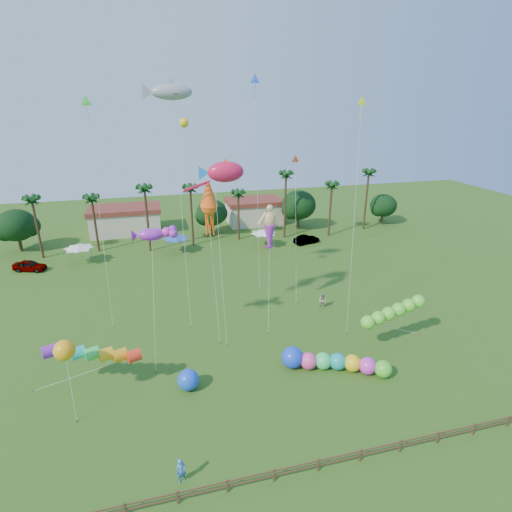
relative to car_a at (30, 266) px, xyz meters
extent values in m
plane|color=#285116|center=(26.62, -34.97, -0.77)|extent=(160.00, 160.00, 0.00)
cylinder|color=#3A2819|center=(0.62, 5.03, 3.73)|extent=(0.36, 0.36, 9.00)
cylinder|color=#3A2819|center=(8.62, 6.03, 3.48)|extent=(0.36, 0.36, 8.50)
cylinder|color=#3A2819|center=(16.62, 4.03, 4.23)|extent=(0.36, 0.36, 10.00)
cylinder|color=#3A2819|center=(23.62, 5.03, 3.98)|extent=(0.36, 0.36, 9.50)
cylinder|color=#3A2819|center=(31.62, 6.03, 3.23)|extent=(0.36, 0.36, 8.00)
cylinder|color=#3A2819|center=(39.62, 5.03, 4.73)|extent=(0.36, 0.36, 11.00)
cylinder|color=#3A2819|center=(47.62, 4.03, 3.73)|extent=(0.36, 0.36, 9.00)
cylinder|color=#3A2819|center=(55.62, 6.03, 4.48)|extent=(0.36, 0.36, 10.50)
sphere|color=#113814|center=(-3.38, 9.03, 3.57)|extent=(5.88, 5.88, 5.88)
sphere|color=#113814|center=(27.62, 10.03, 3.26)|extent=(5.46, 5.46, 5.46)
sphere|color=#113814|center=(43.62, 9.03, 3.88)|extent=(6.30, 6.30, 6.30)
sphere|color=#113814|center=(60.62, 8.03, 2.95)|extent=(5.04, 5.04, 5.04)
cube|color=beige|center=(12.62, 15.03, 1.23)|extent=(12.00, 7.00, 4.00)
cube|color=beige|center=(36.62, 15.03, 1.23)|extent=(10.00, 7.00, 4.00)
pyramid|color=white|center=(6.62, 1.03, 1.98)|extent=(3.00, 3.00, 0.60)
pyramid|color=blue|center=(20.62, 2.03, 1.98)|extent=(3.00, 3.00, 0.60)
pyramid|color=white|center=(34.62, 1.03, 1.98)|extent=(3.00, 3.00, 0.60)
cube|color=brown|center=(14.62, -40.97, -0.27)|extent=(0.12, 0.12, 1.00)
cube|color=brown|center=(17.62, -40.97, -0.27)|extent=(0.12, 0.12, 1.00)
cube|color=brown|center=(20.62, -40.97, -0.27)|extent=(0.12, 0.12, 1.00)
cube|color=brown|center=(23.62, -40.97, -0.27)|extent=(0.12, 0.12, 1.00)
cube|color=brown|center=(26.62, -40.97, -0.27)|extent=(0.12, 0.12, 1.00)
cube|color=brown|center=(29.62, -40.97, -0.27)|extent=(0.12, 0.12, 1.00)
cube|color=brown|center=(32.62, -40.97, -0.27)|extent=(0.12, 0.12, 1.00)
cube|color=brown|center=(35.62, -40.97, -0.27)|extent=(0.12, 0.12, 1.00)
cube|color=brown|center=(38.62, -40.97, -0.27)|extent=(0.12, 0.12, 1.00)
cube|color=brown|center=(41.62, -40.97, -0.27)|extent=(0.12, 0.12, 1.00)
cube|color=brown|center=(26.62, -40.97, 0.08)|extent=(36.00, 0.08, 0.10)
cube|color=brown|center=(26.62, -40.97, -0.32)|extent=(36.00, 0.08, 0.10)
imported|color=#4C4C54|center=(0.00, 0.00, 0.00)|extent=(4.84, 3.15, 1.53)
imported|color=#4C4C54|center=(42.19, 0.95, -0.04)|extent=(4.67, 2.60, 1.46)
imported|color=#377AC0|center=(17.99, -39.54, 0.13)|extent=(0.72, 0.55, 1.79)
imported|color=#A39B88|center=(35.69, -20.67, 0.17)|extent=(1.10, 1.15, 1.87)
sphere|color=#FF439B|center=(29.97, -30.78, 0.01)|extent=(1.55, 1.55, 1.55)
sphere|color=#36E876|center=(31.24, -31.10, 0.01)|extent=(1.55, 1.55, 1.55)
sphere|color=#189FAD|center=(32.47, -31.51, 0.01)|extent=(1.55, 1.55, 1.55)
sphere|color=yellow|center=(33.63, -32.07, 0.01)|extent=(1.55, 1.55, 1.55)
sphere|color=#E836E0|center=(34.73, -32.75, 0.01)|extent=(1.55, 1.55, 1.55)
sphere|color=#52D830|center=(35.82, -33.49, 0.01)|extent=(1.55, 1.55, 1.55)
sphere|color=blue|center=(28.64, -30.19, 0.22)|extent=(2.60, 2.60, 1.97)
sphere|color=blue|center=(19.27, -30.84, 0.13)|extent=(1.80, 1.80, 1.80)
cylinder|color=#FB371B|center=(13.25, -29.60, 2.39)|extent=(7.58, 2.27, 1.02)
cylinder|color=silver|center=(10.92, -28.76, 0.81)|extent=(8.44, 1.71, 3.18)
cylinder|color=brown|center=(6.70, -27.92, -0.69)|extent=(0.08, 0.08, 0.16)
ellipsoid|color=#5DE132|center=(36.21, -29.67, 2.39)|extent=(7.15, 1.49, 1.56)
cylinder|color=silver|center=(39.67, -29.01, 0.81)|extent=(6.95, 1.33, 3.18)
cylinder|color=brown|center=(43.14, -28.36, -0.69)|extent=(0.08, 0.08, 0.16)
sphere|color=#FFA514|center=(10.50, -30.91, 4.61)|extent=(1.80, 1.80, 1.56)
cylinder|color=silver|center=(10.63, -31.70, 1.92)|extent=(0.28, 1.60, 5.38)
cylinder|color=brown|center=(10.76, -32.49, -0.69)|extent=(0.08, 0.08, 0.16)
cylinder|color=silver|center=(28.73, -22.24, 4.12)|extent=(1.31, 4.30, 9.78)
cylinder|color=brown|center=(28.09, -24.37, -0.69)|extent=(0.08, 0.08, 0.16)
ellipsoid|color=#DC1848|center=(24.66, -21.19, 15.50)|extent=(5.37, 2.41, 2.16)
cylinder|color=silver|center=(24.09, -23.38, 7.37)|extent=(1.18, 4.40, 16.27)
cylinder|color=brown|center=(23.51, -25.56, -0.69)|extent=(0.08, 0.08, 0.16)
ellipsoid|color=#91949F|center=(20.51, -16.04, 22.54)|extent=(5.40, 2.26, 1.89)
cylinder|color=silver|center=(20.50, -18.58, 10.89)|extent=(0.04, 5.09, 23.31)
cylinder|color=brown|center=(20.50, -21.11, -0.69)|extent=(0.08, 0.08, 0.16)
cone|color=#FF5D14|center=(23.00, -20.75, 12.08)|extent=(2.24, 2.24, 4.95)
cylinder|color=silver|center=(22.98, -22.85, 5.66)|extent=(0.08, 4.21, 12.85)
cylinder|color=brown|center=(22.95, -24.94, -0.69)|extent=(0.08, 0.08, 0.16)
ellipsoid|color=purple|center=(17.38, -24.00, 10.81)|extent=(4.21, 2.66, 1.55)
cylinder|color=silver|center=(17.02, -26.03, 5.02)|extent=(0.75, 4.08, 11.58)
cylinder|color=brown|center=(16.66, -28.06, -0.69)|extent=(0.08, 0.08, 0.16)
cone|color=#DA4618|center=(33.63, -15.61, 15.59)|extent=(1.13, 0.47, 1.11)
cylinder|color=silver|center=(33.36, -17.33, 7.41)|extent=(0.56, 3.47, 16.36)
cylinder|color=brown|center=(33.10, -19.05, -0.69)|extent=(0.08, 0.08, 0.16)
cone|color=#E4FF1A|center=(37.10, -23.16, 21.64)|extent=(1.05, 0.30, 1.03)
cylinder|color=silver|center=(36.51, -24.82, 10.44)|extent=(1.21, 3.35, 22.41)
cylinder|color=brown|center=(35.92, -26.48, -0.69)|extent=(0.08, 0.08, 0.16)
cone|color=#39F24B|center=(12.52, -15.43, 21.62)|extent=(1.21, 0.37, 1.19)
cylinder|color=silver|center=(12.50, -17.33, 10.43)|extent=(0.06, 3.82, 22.39)
cylinder|color=brown|center=(12.48, -19.22, -0.69)|extent=(0.08, 0.08, 0.16)
cone|color=#1C4FFF|center=(30.06, -11.32, 23.93)|extent=(1.26, 0.81, 1.28)
cylinder|color=silver|center=(29.97, -12.82, 11.58)|extent=(0.21, 3.04, 24.70)
cylinder|color=brown|center=(29.88, -14.33, -0.69)|extent=(0.08, 0.08, 0.16)
camera|label=1|loc=(17.88, -58.48, 21.69)|focal=28.00mm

